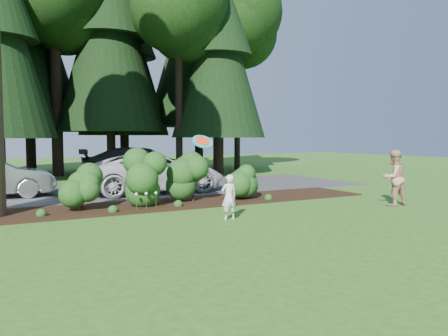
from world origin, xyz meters
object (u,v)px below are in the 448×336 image
at_px(car_white_suv, 155,173).
at_px(car_dark_suv, 144,165).
at_px(child, 229,197).
at_px(frisbee, 202,141).
at_px(adult, 394,178).

bearing_deg(car_white_suv, car_dark_suv, -10.13).
relative_size(car_white_suv, child, 4.57).
bearing_deg(car_dark_suv, child, -175.10).
bearing_deg(frisbee, car_white_suv, 81.74).
height_order(car_white_suv, frisbee, frisbee).
distance_m(car_dark_suv, frisbee, 9.98).
distance_m(car_white_suv, adult, 8.75).
bearing_deg(child, car_white_suv, -88.91).
bearing_deg(child, frisbee, 5.44).
height_order(child, frisbee, frisbee).
height_order(car_dark_suv, child, car_dark_suv).
height_order(car_white_suv, child, car_white_suv).
bearing_deg(car_white_suv, child, 179.27).
bearing_deg(adult, car_white_suv, -45.96).
xyz_separation_m(child, frisbee, (-0.79, -0.04, 1.48)).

